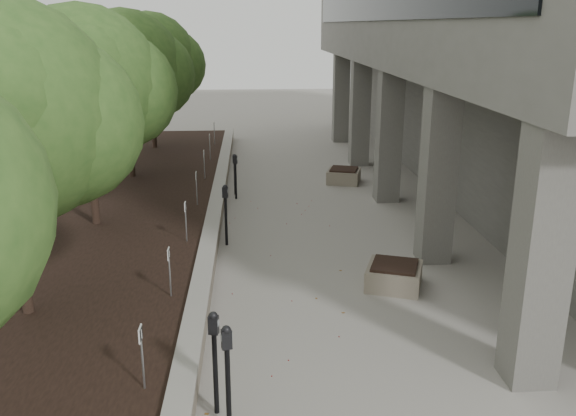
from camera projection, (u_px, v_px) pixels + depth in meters
name	position (u px, v px, depth m)	size (l,w,h in m)	color
retaining_wall	(215.00, 215.00, 16.63)	(0.39, 26.00, 0.50)	gray
planting_bed	(80.00, 219.00, 16.43)	(7.00, 26.00, 0.40)	black
crabapple_tree_2	(8.00, 162.00, 9.89)	(4.60, 4.00, 5.44)	#335922
crabapple_tree_3	(86.00, 117.00, 14.66)	(4.60, 4.00, 5.44)	#335922
crabapple_tree_4	(126.00, 94.00, 19.44)	(4.60, 4.00, 5.44)	#335922
crabapple_tree_5	(151.00, 81.00, 24.21)	(4.60, 4.00, 5.44)	#335922
parking_sign_2	(142.00, 358.00, 8.31)	(0.04, 0.22, 0.96)	black
parking_sign_3	(170.00, 272.00, 11.17)	(0.04, 0.22, 0.96)	black
parking_sign_4	(186.00, 222.00, 14.03)	(0.04, 0.22, 0.96)	black
parking_sign_5	(197.00, 188.00, 16.90)	(0.04, 0.22, 0.96)	black
parking_sign_6	(204.00, 165.00, 19.76)	(0.04, 0.22, 0.96)	black
parking_sign_7	(210.00, 147.00, 22.62)	(0.04, 0.22, 0.96)	black
parking_sign_8	(214.00, 133.00, 25.49)	(0.04, 0.22, 0.96)	black
parking_meter_1	(228.00, 379.00, 7.96)	(0.16, 0.11, 1.58)	black
parking_meter_2	(215.00, 363.00, 8.33)	(0.16, 0.11, 1.59)	black
parking_meter_3	(226.00, 215.00, 14.84)	(0.15, 0.11, 1.56)	black
parking_meter_4	(235.00, 174.00, 19.32)	(0.13, 0.10, 1.35)	black
parking_meter_5	(236.00, 177.00, 18.86)	(0.14, 0.10, 1.43)	black
planter_front	(394.00, 275.00, 12.61)	(1.10, 1.10, 0.51)	gray
planter_back	(344.00, 175.00, 20.95)	(1.08, 1.08, 0.50)	gray
berry_scatter	(286.00, 280.00, 12.99)	(3.30, 14.10, 0.02)	maroon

